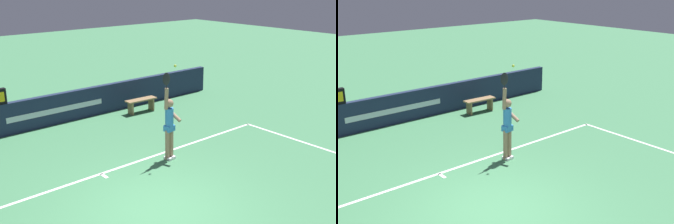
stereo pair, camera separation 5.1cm
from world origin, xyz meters
The scene contains 6 objects.
ground_plane centered at (0.00, 0.00, 0.00)m, with size 60.00×60.00×0.00m, color #3F7E51.
court_lines centered at (0.00, -0.22, 0.00)m, with size 11.76×5.20×0.00m.
back_wall centered at (0.00, 6.61, 0.52)m, with size 15.68×0.21×1.04m.
tennis_player centered at (1.95, 1.90, 1.02)m, with size 0.48×0.51×2.47m.
tennis_ball centered at (2.03, 1.77, 2.62)m, with size 0.07×0.07×0.07m.
courtside_bench_near centered at (3.86, 5.75, 0.37)m, with size 1.22×0.42×0.50m.
Camera 2 is at (-4.91, -6.21, 4.81)m, focal length 44.78 mm.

